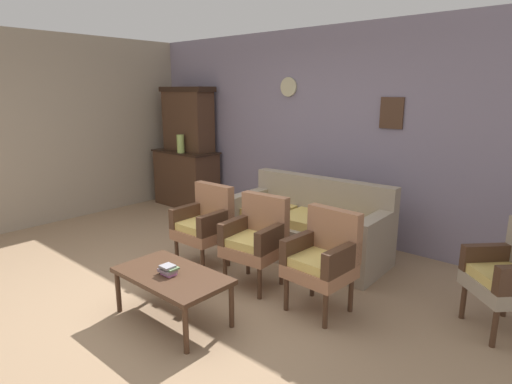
% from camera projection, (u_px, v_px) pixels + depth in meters
% --- Properties ---
extents(ground_plane, '(7.68, 7.68, 0.00)m').
position_uv_depth(ground_plane, '(170.00, 298.00, 3.98)').
color(ground_plane, '#997A5B').
extents(wall_back_with_decor, '(6.40, 0.09, 2.70)m').
position_uv_depth(wall_back_with_decor, '(326.00, 133.00, 5.58)').
color(wall_back_with_decor, gray).
rests_on(wall_back_with_decor, ground).
extents(wall_left_side, '(0.06, 5.20, 2.70)m').
position_uv_depth(wall_left_side, '(18.00, 132.00, 5.74)').
color(wall_left_side, gray).
rests_on(wall_left_side, ground).
extents(side_cabinet, '(1.16, 0.55, 0.93)m').
position_uv_depth(side_cabinet, '(186.00, 178.00, 7.10)').
color(side_cabinet, '#472D1E').
rests_on(side_cabinet, ground).
extents(cabinet_upper_hutch, '(0.99, 0.38, 1.03)m').
position_uv_depth(cabinet_upper_hutch, '(188.00, 119.00, 6.92)').
color(cabinet_upper_hutch, '#472D1E').
rests_on(cabinet_upper_hutch, side_cabinet).
extents(vase_on_cabinet, '(0.12, 0.12, 0.29)m').
position_uv_depth(vase_on_cabinet, '(180.00, 144.00, 6.75)').
color(vase_on_cabinet, '#A0BB5E').
rests_on(vase_on_cabinet, side_cabinet).
extents(floral_couch, '(1.86, 0.87, 0.90)m').
position_uv_depth(floral_couch, '(309.00, 229.00, 4.94)').
color(floral_couch, gray).
rests_on(floral_couch, ground).
extents(armchair_near_couch_end, '(0.53, 0.50, 0.90)m').
position_uv_depth(armchair_near_couch_end, '(205.00, 222.00, 4.64)').
color(armchair_near_couch_end, '#9E6B4C').
rests_on(armchair_near_couch_end, ground).
extents(armchair_by_doorway, '(0.56, 0.54, 0.90)m').
position_uv_depth(armchair_by_doorway, '(256.00, 237.00, 4.17)').
color(armchair_by_doorway, '#9E6B4C').
rests_on(armchair_by_doorway, ground).
extents(armchair_near_cabinet, '(0.55, 0.52, 0.90)m').
position_uv_depth(armchair_near_cabinet, '(323.00, 256.00, 3.68)').
color(armchair_near_cabinet, '#9E6B4C').
rests_on(armchair_near_cabinet, ground).
extents(wingback_chair_by_fireplace, '(0.71, 0.71, 0.90)m').
position_uv_depth(wingback_chair_by_fireplace, '(512.00, 273.00, 3.34)').
color(wingback_chair_by_fireplace, gray).
rests_on(wingback_chair_by_fireplace, ground).
extents(coffee_table, '(1.00, 0.56, 0.42)m').
position_uv_depth(coffee_table, '(172.00, 278.00, 3.54)').
color(coffee_table, '#472D1E').
rests_on(coffee_table, ground).
extents(book_stack_on_table, '(0.16, 0.12, 0.08)m').
position_uv_depth(book_stack_on_table, '(168.00, 270.00, 3.50)').
color(book_stack_on_table, '#C06CAD').
rests_on(book_stack_on_table, coffee_table).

